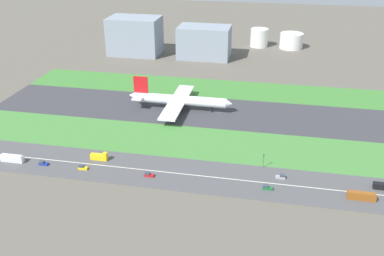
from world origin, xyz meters
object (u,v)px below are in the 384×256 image
object	(u,v)px
bus_0	(12,158)
airliner	(178,100)
bus_1	(361,196)
traffic_light	(264,160)
fuel_tank_west	(259,38)
car_0	(281,177)
car_4	(267,188)
hangar_building	(204,42)
fuel_tank_centre	(291,41)
car_3	(43,163)
terminal_building	(135,36)
truck_1	(384,186)
truck_0	(100,157)
car_2	(149,175)
car_1	(83,168)

from	to	relation	value
bus_0	airliner	bearing A→B (deg)	-129.50
bus_1	traffic_light	xyz separation A→B (m)	(-41.43, 17.99, 2.47)
fuel_tank_west	car_0	bearing A→B (deg)	-84.25
car_0	bus_0	distance (m)	128.06
airliner	car_4	size ratio (longest dim) A/B	14.77
hangar_building	fuel_tank_centre	bearing A→B (deg)	31.63
car_3	terminal_building	bearing A→B (deg)	-85.18
car_0	truck_1	xyz separation A→B (m)	(43.86, -0.00, 0.75)
car_0	terminal_building	bearing A→B (deg)	125.05
truck_0	car_2	world-z (taller)	truck_0
car_3	fuel_tank_centre	bearing A→B (deg)	-116.44
car_2	car_4	distance (m)	53.33
airliner	fuel_tank_west	distance (m)	164.10
airliner	car_0	distance (m)	93.10
bus_0	car_0	bearing A→B (deg)	-175.52
car_0	bus_0	xyz separation A→B (m)	(-127.67, -10.00, 0.90)
truck_0	bus_0	distance (m)	41.95
truck_0	car_2	bearing A→B (deg)	-19.81
bus_0	fuel_tank_west	distance (m)	259.23
car_3	car_1	world-z (taller)	same
car_2	fuel_tank_centre	bearing A→B (deg)	-105.46
hangar_building	fuel_tank_centre	xyz separation A→B (m)	(73.07, 45.00, -6.36)
car_2	car_1	distance (m)	32.21
traffic_light	hangar_building	distance (m)	183.73
airliner	traffic_light	distance (m)	81.40
car_3	traffic_light	bearing A→B (deg)	-170.10
car_0	traffic_light	distance (m)	12.08
bus_1	fuel_tank_west	distance (m)	243.58
bus_1	car_0	bearing A→B (deg)	-16.85
bus_0	truck_1	bearing A→B (deg)	-176.66
truck_0	hangar_building	distance (m)	183.48
airliner	truck_1	bearing A→B (deg)	-32.38
truck_0	car_4	size ratio (longest dim) A/B	1.91
bus_1	fuel_tank_west	size ratio (longest dim) A/B	0.70
bus_0	terminal_building	size ratio (longest dim) A/B	0.27
car_2	fuel_tank_centre	world-z (taller)	fuel_tank_centre
car_3	terminal_building	xyz separation A→B (m)	(-16.20, 192.00, 14.89)
hangar_building	car_1	bearing A→B (deg)	-97.32
truck_1	car_1	bearing A→B (deg)	-175.77
traffic_light	fuel_tank_west	size ratio (longest dim) A/B	0.44
truck_0	car_2	xyz separation A→B (m)	(27.76, -10.00, -0.75)
airliner	car_2	world-z (taller)	airliner
car_2	traffic_light	world-z (taller)	traffic_light
truck_1	traffic_light	size ratio (longest dim) A/B	1.17
truck_1	fuel_tank_west	size ratio (longest dim) A/B	0.51
car_3	fuel_tank_west	xyz separation A→B (m)	(88.63, 237.00, 7.34)
car_1	fuel_tank_west	size ratio (longest dim) A/B	0.27
airliner	car_0	size ratio (longest dim) A/B	14.77
car_1	car_4	bearing A→B (deg)	-180.00
truck_0	car_4	distance (m)	81.71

